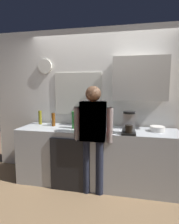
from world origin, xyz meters
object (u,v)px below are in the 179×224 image
(bottle_clear_soda, at_px, (75,120))
(person_at_sink, at_px, (93,131))
(bottle_olive_oil, at_px, (40,117))
(coffee_maker, at_px, (129,124))
(cup_yellow_cup, at_px, (90,124))
(mixing_bowl, at_px, (157,129))
(storage_canister, at_px, (100,127))
(bottle_dark_sauce, at_px, (98,124))
(person_guest, at_px, (93,131))
(bottle_amber_beer, at_px, (53,120))
(cup_white_mug, at_px, (53,122))

(bottle_clear_soda, height_order, person_at_sink, person_at_sink)
(bottle_olive_oil, bearing_deg, coffee_maker, -13.37)
(cup_yellow_cup, distance_m, mixing_bowl, 1.10)
(mixing_bowl, distance_m, storage_canister, 0.88)
(bottle_clear_soda, bearing_deg, coffee_maker, -12.00)
(bottle_dark_sauce, relative_size, person_guest, 0.11)
(bottle_olive_oil, relative_size, cup_yellow_cup, 2.94)
(coffee_maker, relative_size, person_at_sink, 0.21)
(cup_yellow_cup, height_order, person_at_sink, person_at_sink)
(coffee_maker, distance_m, bottle_olive_oil, 1.62)
(mixing_bowl, height_order, person_guest, person_guest)
(mixing_bowl, bearing_deg, bottle_clear_soda, -177.76)
(person_at_sink, xyz_separation_m, person_guest, (0.00, 0.00, 0.00))
(bottle_amber_beer, distance_m, storage_canister, 0.90)
(coffee_maker, xyz_separation_m, bottle_dark_sauce, (-0.48, 0.17, -0.06))
(bottle_clear_soda, bearing_deg, bottle_dark_sauce, -1.97)
(cup_white_mug, relative_size, storage_canister, 0.56)
(cup_yellow_cup, height_order, mixing_bowl, cup_yellow_cup)
(bottle_dark_sauce, distance_m, storage_canister, 0.18)
(person_guest, bearing_deg, mixing_bowl, -176.41)
(bottle_clear_soda, xyz_separation_m, cup_yellow_cup, (0.21, 0.21, -0.10))
(coffee_maker, height_order, cup_white_mug, coffee_maker)
(bottle_dark_sauce, height_order, mixing_bowl, bottle_dark_sauce)
(coffee_maker, relative_size, storage_canister, 1.94)
(bottle_dark_sauce, bearing_deg, cup_yellow_cup, 128.85)
(coffee_maker, xyz_separation_m, mixing_bowl, (0.43, 0.24, -0.11))
(coffee_maker, bearing_deg, bottle_amber_beer, 167.86)
(bottle_dark_sauce, height_order, person_guest, person_guest)
(bottle_dark_sauce, bearing_deg, cup_white_mug, 165.45)
(bottle_olive_oil, bearing_deg, cup_white_mug, 4.82)
(bottle_olive_oil, relative_size, storage_canister, 1.47)
(mixing_bowl, distance_m, person_guest, 0.99)
(coffee_maker, height_order, bottle_clear_soda, coffee_maker)
(bottle_clear_soda, height_order, cup_white_mug, bottle_clear_soda)
(bottle_olive_oil, height_order, cup_white_mug, bottle_olive_oil)
(cup_white_mug, height_order, storage_canister, storage_canister)
(bottle_amber_beer, distance_m, bottle_olive_oil, 0.32)
(bottle_dark_sauce, distance_m, mixing_bowl, 0.91)
(bottle_olive_oil, distance_m, cup_white_mug, 0.25)
(bottle_dark_sauce, bearing_deg, mixing_bowl, 4.03)
(bottle_olive_oil, bearing_deg, bottle_dark_sauce, -10.53)
(bottle_clear_soda, relative_size, storage_canister, 1.65)
(cup_yellow_cup, distance_m, person_at_sink, 0.53)
(storage_canister, bearing_deg, cup_white_mug, 156.95)
(cup_yellow_cup, xyz_separation_m, person_at_sink, (0.16, -0.50, -0.01))
(bottle_clear_soda, distance_m, person_at_sink, 0.48)
(person_at_sink, bearing_deg, person_guest, 0.00)
(bottle_amber_beer, xyz_separation_m, mixing_bowl, (1.71, -0.04, -0.07))
(bottle_amber_beer, height_order, bottle_dark_sauce, bottle_amber_beer)
(bottle_olive_oil, height_order, mixing_bowl, bottle_olive_oil)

